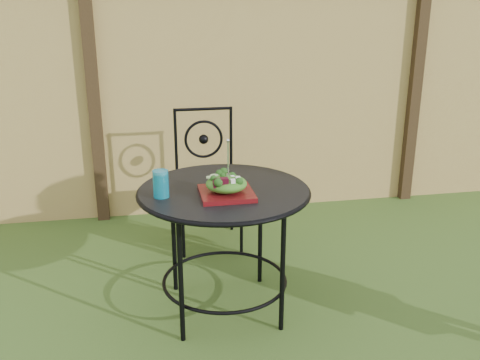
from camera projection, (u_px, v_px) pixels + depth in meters
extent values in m
cube|color=#D8BB6A|center=(261.00, 101.00, 4.30)|extent=(8.00, 0.05, 1.80)
cube|color=black|center=(94.00, 101.00, 4.01)|extent=(0.09, 0.09, 1.90)
cube|color=black|center=(414.00, 91.00, 4.46)|extent=(0.09, 0.09, 1.90)
cylinder|color=black|center=(224.00, 190.00, 2.83)|extent=(0.90, 0.90, 0.02)
torus|color=black|center=(224.00, 191.00, 2.83)|extent=(0.92, 0.92, 0.02)
torus|color=black|center=(225.00, 280.00, 3.00)|extent=(0.70, 0.70, 0.02)
cylinder|color=black|center=(260.00, 229.00, 3.24)|extent=(0.03, 0.03, 0.71)
cylinder|color=black|center=(174.00, 236.00, 3.14)|extent=(0.03, 0.03, 0.71)
cylinder|color=black|center=(181.00, 279.00, 2.66)|extent=(0.03, 0.03, 0.71)
cylinder|color=black|center=(283.00, 270.00, 2.75)|extent=(0.03, 0.03, 0.71)
cube|color=black|center=(208.00, 184.00, 3.74)|extent=(0.46, 0.46, 0.03)
cylinder|color=black|center=(203.00, 109.00, 3.78)|extent=(0.42, 0.02, 0.02)
torus|color=black|center=(204.00, 139.00, 3.85)|extent=(0.28, 0.02, 0.28)
cylinder|color=black|center=(183.00, 228.00, 3.59)|extent=(0.02, 0.02, 0.44)
cylinder|color=black|center=(241.00, 223.00, 3.66)|extent=(0.02, 0.02, 0.44)
cylinder|color=black|center=(178.00, 206.00, 3.96)|extent=(0.02, 0.02, 0.44)
cylinder|color=black|center=(232.00, 203.00, 4.03)|extent=(0.02, 0.02, 0.44)
cylinder|color=black|center=(176.00, 143.00, 3.82)|extent=(0.02, 0.02, 0.50)
cylinder|color=black|center=(231.00, 141.00, 3.89)|extent=(0.02, 0.02, 0.50)
cube|color=#40090D|center=(226.00, 193.00, 2.73)|extent=(0.27, 0.27, 0.02)
ellipsoid|color=#235614|center=(226.00, 184.00, 2.71)|extent=(0.21, 0.21, 0.08)
cylinder|color=silver|center=(228.00, 159.00, 2.67)|extent=(0.01, 0.01, 0.18)
cylinder|color=#0C7A96|center=(161.00, 184.00, 2.69)|extent=(0.08, 0.08, 0.14)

